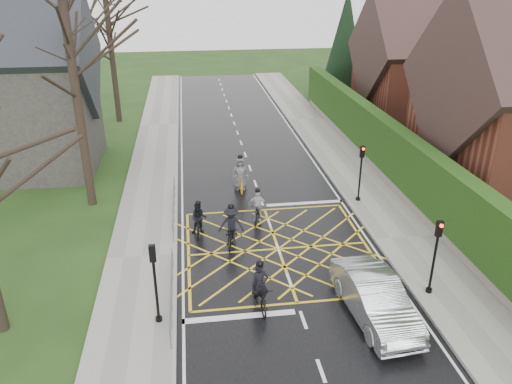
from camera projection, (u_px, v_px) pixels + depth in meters
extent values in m
plane|color=#1A3311|center=(278.00, 249.00, 22.36)|extent=(120.00, 120.00, 0.00)
cube|color=black|center=(278.00, 249.00, 22.36)|extent=(9.00, 80.00, 0.01)
cube|color=gray|center=(406.00, 238.00, 23.08)|extent=(3.00, 80.00, 0.15)
cube|color=gray|center=(142.00, 257.00, 21.57)|extent=(3.00, 80.00, 0.15)
cube|color=slate|center=(393.00, 181.00, 28.61)|extent=(0.50, 38.00, 0.70)
cube|color=black|center=(396.00, 152.00, 27.89)|extent=(0.90, 38.00, 2.80)
cube|color=brown|center=(422.00, 86.00, 39.25)|extent=(9.00, 8.00, 6.00)
cube|color=#372421|center=(428.00, 49.00, 38.06)|extent=(9.80, 8.80, 8.80)
cube|color=brown|center=(467.00, 12.00, 37.34)|extent=(0.70, 0.70, 1.60)
cylinder|color=black|center=(341.00, 95.00, 46.96)|extent=(0.50, 0.50, 1.20)
cone|color=black|center=(345.00, 47.00, 45.15)|extent=(4.60, 4.60, 10.00)
cube|color=#2D2B28|center=(24.00, 114.00, 30.06)|extent=(8.00, 7.00, 7.00)
cube|color=#26282D|center=(12.00, 56.00, 28.66)|extent=(8.80, 7.80, 7.80)
cylinder|color=black|center=(78.00, 103.00, 24.39)|extent=(0.44, 0.44, 11.00)
cylinder|color=black|center=(84.00, 64.00, 31.28)|extent=(0.44, 0.44, 12.00)
cylinder|color=black|center=(112.00, 59.00, 39.01)|extent=(0.44, 0.44, 10.00)
cylinder|color=slate|center=(171.00, 283.00, 18.20)|extent=(0.05, 5.00, 0.05)
cylinder|color=slate|center=(172.00, 293.00, 18.38)|extent=(0.04, 5.00, 0.04)
cylinder|color=slate|center=(171.00, 340.00, 16.15)|extent=(0.04, 0.04, 1.00)
cylinder|color=slate|center=(173.00, 259.00, 20.66)|extent=(0.04, 0.04, 1.00)
cylinder|color=slate|center=(173.00, 198.00, 24.97)|extent=(0.05, 6.00, 0.05)
cylinder|color=slate|center=(174.00, 206.00, 25.16)|extent=(0.04, 6.00, 0.04)
cylinder|color=slate|center=(173.00, 235.00, 22.47)|extent=(0.04, 0.04, 1.00)
cylinder|color=slate|center=(174.00, 184.00, 27.89)|extent=(0.04, 0.04, 1.00)
cylinder|color=black|center=(360.00, 177.00, 26.18)|extent=(0.10, 0.10, 3.00)
cylinder|color=black|center=(358.00, 200.00, 26.73)|extent=(0.24, 0.24, 0.30)
cube|color=black|center=(362.00, 152.00, 25.61)|extent=(0.22, 0.16, 0.62)
sphere|color=#FF0C0C|center=(363.00, 149.00, 25.42)|extent=(0.14, 0.14, 0.14)
cylinder|color=black|center=(434.00, 262.00, 18.59)|extent=(0.10, 0.10, 3.00)
cylinder|color=black|center=(428.00, 292.00, 19.15)|extent=(0.24, 0.24, 0.30)
cube|color=black|center=(439.00, 229.00, 18.02)|extent=(0.22, 0.16, 0.62)
sphere|color=#FF0C0C|center=(442.00, 226.00, 17.84)|extent=(0.14, 0.14, 0.14)
cylinder|color=black|center=(156.00, 289.00, 17.03)|extent=(0.10, 0.10, 3.00)
cylinder|color=black|center=(159.00, 320.00, 17.59)|extent=(0.24, 0.24, 0.30)
cube|color=black|center=(152.00, 253.00, 16.46)|extent=(0.22, 0.16, 0.62)
sphere|color=#FF0C0C|center=(152.00, 247.00, 16.49)|extent=(0.14, 0.14, 0.14)
imported|color=black|center=(260.00, 295.00, 18.36)|extent=(0.83, 2.03, 1.04)
imported|color=black|center=(260.00, 285.00, 18.30)|extent=(0.67, 0.47, 1.77)
sphere|color=black|center=(260.00, 264.00, 17.93)|extent=(0.28, 0.28, 0.28)
imported|color=black|center=(199.00, 225.00, 23.40)|extent=(0.72, 1.75, 1.02)
imported|color=black|center=(199.00, 218.00, 23.38)|extent=(0.84, 0.69, 1.56)
sphere|color=black|center=(198.00, 203.00, 23.05)|extent=(0.25, 0.25, 0.25)
imported|color=black|center=(232.00, 234.00, 22.56)|extent=(1.07, 2.13, 1.07)
imported|color=black|center=(231.00, 225.00, 22.50)|extent=(1.28, 0.88, 1.82)
sphere|color=black|center=(231.00, 207.00, 22.12)|extent=(0.28, 0.28, 0.28)
imported|color=black|center=(258.00, 212.00, 24.61)|extent=(0.96, 1.81, 1.05)
imported|color=#BCBCC1|center=(257.00, 206.00, 24.59)|extent=(1.01, 0.64, 1.60)
sphere|color=black|center=(258.00, 191.00, 24.25)|extent=(0.25, 0.25, 0.25)
imported|color=#C47B17|center=(241.00, 181.00, 28.11)|extent=(0.77, 2.15, 1.13)
imported|color=#575A5E|center=(240.00, 173.00, 28.04)|extent=(0.94, 0.62, 1.91)
sphere|color=black|center=(240.00, 157.00, 27.64)|extent=(0.30, 0.30, 0.30)
imported|color=silver|center=(375.00, 298.00, 17.71)|extent=(2.06, 4.92, 1.58)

